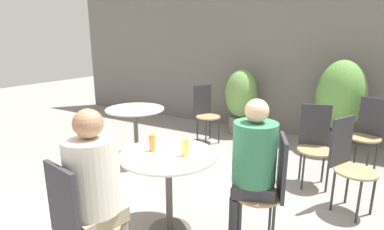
# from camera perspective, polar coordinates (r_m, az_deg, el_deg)

# --- Properties ---
(storefront_wall) EXTENTS (10.00, 0.06, 3.00)m
(storefront_wall) POSITION_cam_1_polar(r_m,az_deg,el_deg) (5.57, 18.93, 11.52)
(storefront_wall) COLOR slate
(storefront_wall) RESTS_ON ground_plane
(cafe_table_near) EXTENTS (0.83, 0.83, 0.75)m
(cafe_table_near) POSITION_cam_1_polar(r_m,az_deg,el_deg) (2.62, -4.48, -10.41)
(cafe_table_near) COLOR #514C47
(cafe_table_near) RESTS_ON ground_plane
(cafe_table_far) EXTENTS (0.81, 0.81, 0.75)m
(cafe_table_far) POSITION_cam_1_polar(r_m,az_deg,el_deg) (4.29, -10.73, -0.80)
(cafe_table_far) COLOR #514C47
(cafe_table_far) RESTS_ON ground_plane
(bistro_chair_0) EXTENTS (0.40, 0.42, 0.95)m
(bistro_chair_0) POSITION_cam_1_polar(r_m,az_deg,el_deg) (2.19, -21.08, -17.85)
(bistro_chair_0) COLOR #997F56
(bistro_chair_0) RESTS_ON ground_plane
(bistro_chair_1) EXTENTS (0.44, 0.43, 0.95)m
(bistro_chair_1) POSITION_cam_1_polar(r_m,az_deg,el_deg) (2.58, 14.69, -12.30)
(bistro_chair_1) COLOR #997F56
(bistro_chair_1) RESTS_ON ground_plane
(bistro_chair_2) EXTENTS (0.45, 0.44, 0.95)m
(bistro_chair_2) POSITION_cam_1_polar(r_m,az_deg,el_deg) (5.01, 2.49, 1.18)
(bistro_chair_2) COLOR #997F56
(bistro_chair_2) RESTS_ON ground_plane
(bistro_chair_3) EXTENTS (0.43, 0.45, 0.95)m
(bistro_chair_3) POSITION_cam_1_polar(r_m,az_deg,el_deg) (4.56, 30.58, -2.14)
(bistro_chair_3) COLOR #997F56
(bistro_chair_3) RESTS_ON ground_plane
(bistro_chair_4) EXTENTS (0.42, 0.44, 0.95)m
(bistro_chair_4) POSITION_cam_1_polar(r_m,az_deg,el_deg) (3.82, 22.37, -4.12)
(bistro_chair_4) COLOR #997F56
(bistro_chair_4) RESTS_ON ground_plane
(bistro_chair_5) EXTENTS (0.45, 0.44, 0.95)m
(bistro_chair_5) POSITION_cam_1_polar(r_m,az_deg,el_deg) (3.36, 27.50, -7.11)
(bistro_chair_5) COLOR #997F56
(bistro_chair_5) RESTS_ON ground_plane
(seated_person_0) EXTENTS (0.36, 0.40, 1.27)m
(seated_person_0) POSITION_cam_1_polar(r_m,az_deg,el_deg) (2.17, -17.94, -12.40)
(seated_person_0) COLOR gray
(seated_person_0) RESTS_ON ground_plane
(seated_person_1) EXTENTS (0.42, 0.40, 1.25)m
(seated_person_1) POSITION_cam_1_polar(r_m,az_deg,el_deg) (2.50, 11.41, -8.59)
(seated_person_1) COLOR #2D2D33
(seated_person_1) RESTS_ON ground_plane
(beer_glass_0) EXTENTS (0.07, 0.07, 0.15)m
(beer_glass_0) POSITION_cam_1_polar(r_m,az_deg,el_deg) (2.48, -1.31, -6.21)
(beer_glass_0) COLOR #DBC65B
(beer_glass_0) RESTS_ON cafe_table_near
(beer_glass_1) EXTENTS (0.06, 0.06, 0.15)m
(beer_glass_1) POSITION_cam_1_polar(r_m,az_deg,el_deg) (2.61, -7.56, -5.29)
(beer_glass_1) COLOR #B28433
(beer_glass_1) RESTS_ON cafe_table_near
(potted_plant_0) EXTENTS (0.57, 0.57, 1.18)m
(potted_plant_0) POSITION_cam_1_polar(r_m,az_deg,el_deg) (5.44, 9.29, 3.09)
(potted_plant_0) COLOR slate
(potted_plant_0) RESTS_ON ground_plane
(potted_plant_1) EXTENTS (0.71, 0.71, 1.40)m
(potted_plant_1) POSITION_cam_1_polar(r_m,az_deg,el_deg) (5.09, 26.42, 2.72)
(potted_plant_1) COLOR #47423D
(potted_plant_1) RESTS_ON ground_plane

